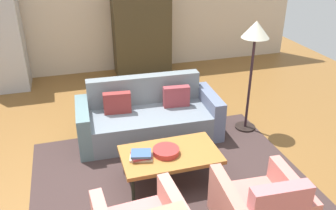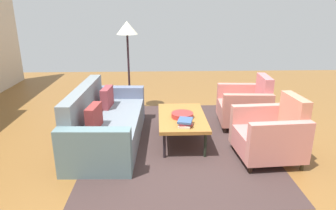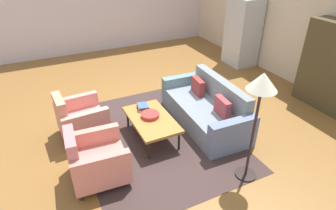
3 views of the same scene
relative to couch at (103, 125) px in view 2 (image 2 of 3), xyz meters
name	(u,v)px [view 2 (image 2 of 3)]	position (x,y,z in m)	size (l,w,h in m)	color
ground_plane	(169,157)	(-0.51, -0.97, -0.29)	(11.30, 11.30, 0.00)	brown
area_rug	(178,141)	(0.00, -1.14, -0.28)	(3.40, 2.60, 0.01)	#3C2C2B
couch	(103,125)	(0.00, 0.00, 0.00)	(2.13, 0.98, 0.86)	slate
coffee_table	(182,118)	(0.00, -1.19, 0.09)	(1.20, 0.70, 0.41)	black
armchair_left	(272,135)	(-0.60, -2.35, 0.06)	(0.85, 0.85, 0.88)	#2F1E16
armchair_right	(247,107)	(0.59, -2.35, 0.06)	(0.85, 0.85, 0.88)	#302723
fruit_bowl	(182,115)	(-0.06, -1.19, 0.16)	(0.33, 0.33, 0.07)	#AE2F2D
book_stack	(185,122)	(-0.37, -1.20, 0.16)	(0.30, 0.24, 0.09)	beige
floor_lamp	(127,36)	(1.53, -0.27, 1.16)	(0.40, 0.40, 1.72)	black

